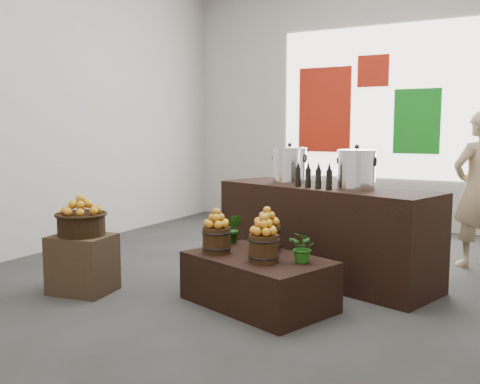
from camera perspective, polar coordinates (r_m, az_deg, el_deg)
The scene contains 23 objects.
ground at distance 5.92m, azimuth 2.69°, elevation -8.78°, with size 7.00×7.00×0.00m, color #393936.
back_wall at distance 8.99m, azimuth 12.73°, elevation 9.23°, with size 6.00×0.04×4.00m, color #B2ACA4.
back_opening at distance 8.89m, azimuth 14.58°, elevation 9.21°, with size 3.20×0.02×2.40m, color white.
deco_red_left at distance 9.14m, azimuth 9.01°, elevation 8.64°, with size 0.90×0.04×1.40m, color #A91D0D.
deco_green_right at distance 8.75m, azimuth 18.35°, elevation 7.16°, with size 0.70×0.04×1.00m, color #137A18.
deco_red_upper at distance 8.95m, azimuth 14.02°, elevation 12.42°, with size 0.50×0.04×0.50m, color #A91D0D.
crate at distance 5.45m, azimuth -16.42°, elevation -7.35°, with size 0.56×0.46×0.56m, color #4A3822.
wicker_basket at distance 5.37m, azimuth -16.56°, elevation -3.38°, with size 0.45×0.45×0.20m, color black.
apples_in_basket at distance 5.34m, azimuth -16.63°, elevation -1.30°, with size 0.35×0.35×0.19m, color #9F0510, non-canonical shape.
display_table at distance 4.87m, azimuth 1.94°, elevation -9.47°, with size 1.29×0.79×0.45m, color black.
apple_bucket_front_left at distance 4.94m, azimuth -2.53°, elevation -5.15°, with size 0.26×0.26×0.24m, color #3C2410.
apples_in_bucket_front_left at distance 4.90m, azimuth -2.54°, elevation -2.79°, with size 0.19×0.19×0.17m, color #9F0510, non-canonical shape.
apple_bucket_front_right at distance 4.60m, azimuth 2.53°, elevation -6.03°, with size 0.26×0.26×0.24m, color #3C2410.
apples_in_bucket_front_right at distance 4.56m, azimuth 2.55°, elevation -3.51°, with size 0.19×0.19×0.17m, color #9F0510, non-canonical shape.
apple_bucket_rear at distance 5.04m, azimuth 2.88°, elevation -4.91°, with size 0.26×0.26×0.24m, color #3C2410.
apples_in_bucket_rear at distance 5.00m, azimuth 2.89°, elevation -2.60°, with size 0.19×0.19×0.17m, color #9F0510, non-canonical shape.
herb_garnish_right at distance 4.60m, azimuth 6.79°, elevation -5.88°, with size 0.24×0.21×0.27m, color #1B5712.
herb_garnish_left at distance 5.31m, azimuth -0.68°, elevation -3.97°, with size 0.16×0.13×0.30m, color #1B5712.
counter at distance 5.76m, azimuth 8.95°, elevation -4.26°, with size 2.41×0.77×0.99m, color black.
stock_pot_left at distance 5.97m, azimuth 5.29°, elevation 2.76°, with size 0.37×0.37×0.37m, color silver.
stock_pot_center at distance 5.45m, azimuth 12.30°, elevation 2.25°, with size 0.37×0.37×0.37m, color silver.
oil_cruets at distance 5.48m, azimuth 7.56°, elevation 1.86°, with size 0.35×0.07×0.27m, color black, non-canonical shape.
shopper at distance 6.67m, azimuth 24.06°, elevation 0.27°, with size 0.66×0.43×1.80m, color tan.
Camera 1 is at (2.50, -5.13, 1.58)m, focal length 40.00 mm.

